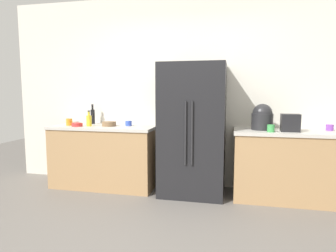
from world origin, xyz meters
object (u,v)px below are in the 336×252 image
(cup_b, at_px, (69,122))
(bowl_a, at_px, (109,124))
(bottle_a, at_px, (89,120))
(cup_a, at_px, (129,123))
(toaster, at_px, (290,123))
(rice_cooker, at_px, (262,118))
(cup_c, at_px, (271,128))
(refrigerator, at_px, (193,130))
(bowl_b, at_px, (77,125))
(bottle_b, at_px, (93,116))
(bowl_c, at_px, (74,122))
(cup_d, at_px, (330,128))

(cup_b, bearing_deg, bowl_a, 4.81)
(bottle_a, xyz_separation_m, cup_a, (0.53, 0.17, -0.05))
(cup_b, bearing_deg, cup_a, 10.11)
(bottle_a, bearing_deg, cup_a, 18.38)
(cup_b, bearing_deg, toaster, -0.40)
(cup_b, relative_size, bowl_a, 0.50)
(toaster, xyz_separation_m, rice_cooker, (-0.32, 0.13, 0.05))
(bottle_a, bearing_deg, cup_b, 175.92)
(cup_c, bearing_deg, toaster, 19.70)
(refrigerator, relative_size, cup_b, 17.50)
(bottle_a, xyz_separation_m, bowl_b, (-0.15, -0.06, -0.06))
(refrigerator, height_order, cup_c, refrigerator)
(bowl_a, relative_size, bowl_b, 1.34)
(cup_c, bearing_deg, cup_a, 172.39)
(bottle_b, distance_m, bowl_b, 0.37)
(bowl_c, bearing_deg, cup_c, -5.52)
(bottle_a, relative_size, bowl_c, 1.38)
(bottle_a, relative_size, bowl_b, 1.50)
(cup_b, bearing_deg, bottle_b, 49.82)
(cup_d, bearing_deg, bowl_c, -179.55)
(cup_d, distance_m, bowl_a, 2.91)
(cup_b, height_order, bowl_a, cup_b)
(bottle_b, relative_size, bowl_a, 1.50)
(bottle_b, distance_m, cup_c, 2.56)
(cup_a, xyz_separation_m, bowl_b, (-0.68, -0.23, -0.01))
(cup_a, bearing_deg, bottle_a, -161.62)
(bottle_b, bearing_deg, cup_d, -1.44)
(rice_cooker, bearing_deg, bowl_a, -178.52)
(cup_b, xyz_separation_m, cup_c, (2.77, -0.10, -0.01))
(toaster, distance_m, bowl_b, 2.83)
(refrigerator, bearing_deg, cup_b, -178.51)
(bottle_b, relative_size, bowl_c, 1.85)
(bottle_b, relative_size, cup_b, 3.00)
(cup_d, bearing_deg, bottle_b, 178.56)
(cup_a, xyz_separation_m, cup_c, (1.91, -0.26, 0.01))
(refrigerator, distance_m, cup_a, 0.95)
(bowl_b, relative_size, bowl_c, 0.92)
(refrigerator, height_order, bottle_b, refrigerator)
(bottle_a, distance_m, bowl_c, 0.40)
(bottle_a, bearing_deg, cup_d, 3.88)
(refrigerator, distance_m, bowl_c, 1.82)
(cup_b, height_order, bowl_c, cup_b)
(toaster, relative_size, cup_b, 2.19)
(bowl_b, bearing_deg, bowl_a, 17.28)
(bottle_b, bearing_deg, toaster, -6.10)
(rice_cooker, bearing_deg, cup_b, -177.78)
(rice_cooker, bearing_deg, cup_c, -67.94)
(cup_a, bearing_deg, refrigerator, -6.35)
(bottle_a, distance_m, cup_a, 0.56)
(refrigerator, relative_size, bottle_b, 5.83)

